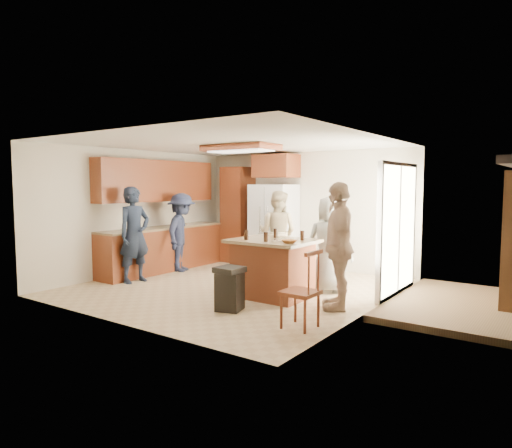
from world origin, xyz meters
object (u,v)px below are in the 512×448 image
Objects in this scene: kitchen_island at (273,268)px; refrigerator at (274,226)px; person_counter at (182,232)px; person_behind_right at (329,244)px; person_front_left at (135,235)px; trash_bin at (230,288)px; spindle_chair at (302,293)px; person_behind_left at (278,233)px; person_side_right at (338,246)px.

refrigerator is at bearing 122.69° from kitchen_island.
refrigerator is at bearing -62.46° from person_counter.
person_behind_right is at bearing -35.38° from refrigerator.
kitchen_island is at bearing -74.91° from person_front_left.
spindle_chair reaches higher than trash_bin.
person_front_left is at bearing 42.27° from person_behind_left.
trash_bin is 1.26m from spindle_chair.
spindle_chair is at bearing -28.69° from person_side_right.
person_counter is 3.24m from trash_bin.
trash_bin is 0.63× the size of spindle_chair.
person_behind_left is at bearing 108.20° from trash_bin.
refrigerator is at bearing 127.64° from spindle_chair.
person_behind_left reaches higher than person_counter.
person_front_left is at bearing 169.65° from trash_bin.
refrigerator reaches higher than trash_bin.
person_counter reaches higher than spindle_chair.
person_behind_left is at bearing -51.77° from refrigerator.
trash_bin is (2.61, -0.48, -0.56)m from person_front_left.
refrigerator is 4.33m from spindle_chair.
person_behind_right is 1.26× the size of kitchen_island.
person_counter is at bearing 164.69° from kitchen_island.
kitchen_island is (-0.58, -0.83, -0.33)m from person_behind_right.
spindle_chair is (2.63, -3.41, -0.45)m from refrigerator.
spindle_chair is at bearing -138.08° from person_counter.
kitchen_island is (-1.16, 0.04, -0.45)m from person_side_right.
person_front_left reaches higher than kitchen_island.
person_behind_right is 0.87× the size of person_side_right.
refrigerator is 2.86× the size of trash_bin.
refrigerator is at bearing -50.86° from person_behind_right.
person_behind_left reaches higher than kitchen_island.
trash_bin is (0.87, -2.63, -0.52)m from person_behind_left.
person_front_left is 1.29m from person_counter.
kitchen_island is 1.63m from spindle_chair.
person_side_right reaches higher than trash_bin.
person_behind_left is at bearing -157.74° from person_side_right.
person_front_left is 0.96× the size of person_side_right.
person_counter is at bearing 6.61° from person_front_left.
refrigerator reaches higher than person_counter.
person_front_left is 1.09× the size of person_counter.
trash_bin is (-1.24, -0.96, -0.60)m from person_side_right.
person_counter reaches higher than person_behind_right.
person_behind_right is 1.05m from person_side_right.
person_behind_left is at bearing -35.08° from person_front_left.
person_side_right reaches higher than spindle_chair.
person_behind_left is at bearing -86.65° from person_counter.
spindle_chair is (0.01, -1.09, -0.47)m from person_side_right.
person_behind_left is 1.91m from kitchen_island.
person_counter is (-3.33, -0.08, 0.01)m from person_behind_right.
person_counter is at bearing -130.85° from person_side_right.
kitchen_island is at bearing -57.31° from refrigerator.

